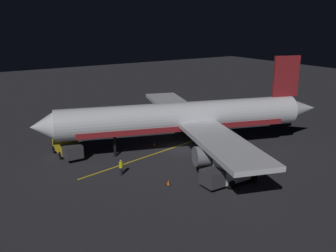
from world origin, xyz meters
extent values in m
cube|color=#29292E|center=(0.00, 0.00, -0.10)|extent=(180.00, 180.00, 0.20)
cube|color=gold|center=(0.56, 4.00, 0.00)|extent=(4.62, 20.56, 0.01)
cylinder|color=silver|center=(0.00, 0.00, 4.36)|extent=(12.65, 30.15, 3.67)
cube|color=maroon|center=(0.00, 0.00, 3.35)|extent=(11.10, 25.73, 0.66)
cone|color=silver|center=(4.90, 15.57, 4.36)|extent=(4.32, 3.89, 3.60)
cone|color=silver|center=(-5.07, -16.10, 4.36)|extent=(4.48, 5.20, 3.31)
cube|color=maroon|center=(-4.27, -13.57, 8.85)|extent=(1.42, 3.54, 5.31)
cube|color=silver|center=(-9.49, 1.39, 3.81)|extent=(16.00, 9.16, 0.50)
cylinder|color=slate|center=(-8.40, 2.31, 2.41)|extent=(2.96, 3.68, 2.10)
cube|color=silver|center=(8.58, -4.30, 3.81)|extent=(16.00, 9.16, 0.50)
cylinder|color=slate|center=(8.21, -2.92, 2.41)|extent=(2.96, 3.68, 2.10)
cylinder|color=black|center=(2.51, 7.99, 1.26)|extent=(0.45, 0.45, 2.52)
cylinder|color=black|center=(-2.86, -1.74, 1.26)|extent=(0.45, 0.45, 2.52)
cylinder|color=black|center=(1.35, -3.07, 1.26)|extent=(0.45, 0.45, 2.52)
cube|color=gold|center=(6.46, 12.80, 1.45)|extent=(3.63, 2.11, 1.99)
cube|color=#38383D|center=(3.74, 12.80, 1.20)|extent=(1.80, 2.00, 1.50)
cylinder|color=black|center=(5.19, 12.80, 0.45)|extent=(0.90, 2.31, 0.90)
cylinder|color=black|center=(7.73, 12.81, 0.45)|extent=(0.90, 2.31, 0.90)
cube|color=silver|center=(-10.93, 0.84, 1.47)|extent=(2.10, 4.40, 2.04)
cube|color=#38383D|center=(-10.93, 3.94, 1.20)|extent=(2.00, 1.80, 1.50)
cylinder|color=black|center=(-10.93, 2.38, 0.45)|extent=(2.31, 0.90, 0.90)
cylinder|color=black|center=(-10.93, -0.70, 0.45)|extent=(2.31, 0.90, 0.90)
cylinder|color=black|center=(-3.02, 9.89, 0.42)|extent=(0.32, 0.32, 0.85)
cylinder|color=yellow|center=(-3.02, 9.89, 1.18)|extent=(0.40, 0.40, 0.65)
sphere|color=tan|center=(-3.02, 9.89, 1.62)|extent=(0.24, 0.24, 0.24)
cone|color=#EA590F|center=(3.30, 2.02, 0.28)|extent=(0.36, 0.36, 0.55)
cube|color=black|center=(3.30, 2.02, 0.01)|extent=(0.50, 0.50, 0.03)
cone|color=#EA590F|center=(-7.83, 7.02, 0.28)|extent=(0.36, 0.36, 0.55)
cube|color=black|center=(-7.83, 7.02, 0.01)|extent=(0.50, 0.50, 0.03)
camera|label=1|loc=(-36.81, 25.78, 16.06)|focal=40.11mm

